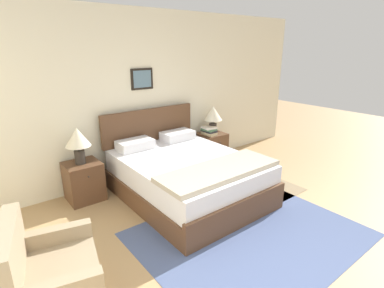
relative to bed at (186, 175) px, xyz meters
name	(u,v)px	position (x,y,z in m)	size (l,w,h in m)	color
wall_back	(131,97)	(-0.23, 1.10, 0.98)	(7.38, 0.09, 2.60)	beige
area_rug_main	(250,234)	(0.00, -1.20, -0.32)	(2.44, 1.93, 0.01)	#47567F
area_rug_bedside	(256,180)	(1.18, -0.29, -0.32)	(0.73, 1.38, 0.01)	#897556
bed	(186,175)	(0.00, 0.00, 0.00)	(1.61, 2.07, 1.11)	brown
armchair	(52,284)	(-2.03, -0.96, -0.02)	(0.80, 0.90, 0.86)	#998466
nightstand_near_window	(84,181)	(-1.18, 0.80, -0.05)	(0.46, 0.47, 0.54)	brown
nightstand_by_door	(211,147)	(1.18, 0.80, -0.05)	(0.46, 0.47, 0.54)	brown
table_lamp_near_window	(78,139)	(-1.19, 0.80, 0.56)	(0.33, 0.33, 0.50)	#2D2823
table_lamp_by_door	(213,115)	(1.20, 0.80, 0.56)	(0.33, 0.33, 0.50)	#2D2823
book_thick_bottom	(209,134)	(1.08, 0.76, 0.24)	(0.17, 0.27, 0.03)	beige
book_hardcover_middle	(209,133)	(1.08, 0.76, 0.27)	(0.22, 0.25, 0.03)	beige
book_novel_upper	(209,131)	(1.08, 0.76, 0.29)	(0.18, 0.26, 0.03)	#232328
book_slim_near_top	(209,129)	(1.08, 0.76, 0.33)	(0.22, 0.26, 0.04)	#4C7551
book_paperback_top	(209,127)	(1.08, 0.76, 0.36)	(0.24, 0.24, 0.03)	silver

